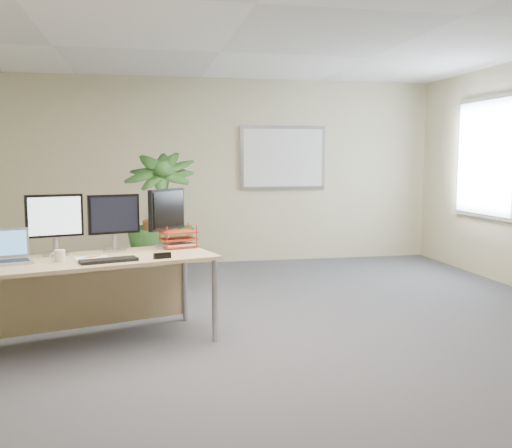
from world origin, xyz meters
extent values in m
plane|color=#424247|center=(0.00, 0.00, 0.00)|extent=(8.00, 8.00, 0.00)
cube|color=#C3B789|center=(0.00, 4.00, 1.35)|extent=(7.00, 0.04, 2.70)
cube|color=white|center=(0.00, 0.00, 2.70)|extent=(7.00, 8.00, 0.02)
cube|color=#A0A0A4|center=(1.20, 3.97, 1.55)|extent=(1.30, 0.03, 0.95)
cube|color=white|center=(1.20, 3.95, 1.55)|extent=(1.20, 0.01, 0.85)
cube|color=#A0A0A4|center=(3.47, 2.30, 1.55)|extent=(0.03, 1.30, 1.55)
cube|color=silver|center=(3.45, 2.30, 1.55)|extent=(0.01, 1.20, 1.45)
cube|color=tan|center=(-1.26, 0.38, 0.72)|extent=(2.07, 1.32, 0.03)
cube|color=tan|center=(-1.37, 0.74, 0.35)|extent=(1.74, 0.54, 0.59)
cylinder|color=#A4A5A9|center=(-0.29, 0.31, 0.35)|extent=(0.05, 0.05, 0.71)
cylinder|color=#A4A5A9|center=(-0.49, 0.98, 0.35)|extent=(0.05, 0.05, 0.71)
imported|color=#173A15|center=(-0.68, 2.34, 0.75)|extent=(1.00, 1.00, 1.50)
cylinder|color=#A4A5A9|center=(-1.59, 0.58, 0.75)|extent=(0.21, 0.21, 0.02)
cylinder|color=#A4A5A9|center=(-1.59, 0.58, 0.82)|extent=(0.04, 0.04, 0.12)
cube|color=black|center=(-1.59, 0.58, 1.07)|extent=(0.45, 0.17, 0.35)
cube|color=white|center=(-1.58, 0.55, 1.07)|extent=(0.40, 0.12, 0.31)
cylinder|color=#A4A5A9|center=(-1.12, 0.73, 0.75)|extent=(0.20, 0.20, 0.02)
cylinder|color=#A4A5A9|center=(-1.12, 0.73, 0.82)|extent=(0.04, 0.04, 0.12)
cube|color=black|center=(-1.12, 0.73, 1.06)|extent=(0.44, 0.17, 0.34)
cube|color=black|center=(-1.11, 0.71, 1.06)|extent=(0.39, 0.12, 0.30)
cylinder|color=#A4A5A9|center=(-0.66, 0.85, 0.75)|extent=(0.22, 0.22, 0.02)
cylinder|color=#A4A5A9|center=(-0.66, 0.85, 0.82)|extent=(0.04, 0.04, 0.13)
cube|color=black|center=(-0.66, 0.85, 1.08)|extent=(0.34, 0.40, 0.37)
cube|color=black|center=(-0.63, 0.84, 1.08)|extent=(0.28, 0.34, 0.33)
cube|color=#BBBBBF|center=(-1.90, 0.27, 0.75)|extent=(0.41, 0.34, 0.02)
cube|color=black|center=(-1.90, 0.26, 0.76)|extent=(0.33, 0.24, 0.00)
cube|color=#BBBBBF|center=(-1.94, 0.42, 0.87)|extent=(0.36, 0.16, 0.23)
cube|color=#5193D2|center=(-1.94, 0.41, 0.87)|extent=(0.31, 0.13, 0.19)
cube|color=black|center=(-1.14, 0.18, 0.75)|extent=(0.47, 0.27, 0.02)
cylinder|color=white|center=(-1.51, 0.27, 0.78)|extent=(0.08, 0.08, 0.09)
torus|color=white|center=(-1.56, 0.27, 0.78)|extent=(0.06, 0.03, 0.06)
cube|color=white|center=(-1.28, 0.34, 0.74)|extent=(0.30, 0.25, 0.01)
cylinder|color=orange|center=(-1.28, 0.36, 0.75)|extent=(0.12, 0.08, 0.01)
cylinder|color=yellow|center=(-1.05, 0.38, 0.74)|extent=(0.13, 0.04, 0.02)
cube|color=#A92A14|center=(-0.56, 0.81, 0.75)|extent=(0.36, 0.31, 0.01)
cube|color=#A92A14|center=(-0.56, 0.81, 0.81)|extent=(0.36, 0.31, 0.01)
cube|color=#A92A14|center=(-0.56, 0.81, 0.88)|extent=(0.36, 0.31, 0.01)
cube|color=white|center=(-0.56, 0.81, 0.76)|extent=(0.32, 0.27, 0.02)
cube|color=black|center=(-0.72, 0.25, 0.76)|extent=(0.15, 0.08, 0.05)
camera|label=1|loc=(-0.86, -4.36, 1.54)|focal=40.00mm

